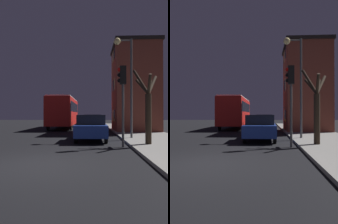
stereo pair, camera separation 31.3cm
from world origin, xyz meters
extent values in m
plane|color=black|center=(0.00, 0.00, 0.00)|extent=(120.00, 120.00, 0.00)
cube|color=brown|center=(5.76, 14.18, 4.05)|extent=(3.88, 5.14, 7.85)
cube|color=black|center=(5.76, 14.18, 8.13)|extent=(4.12, 5.38, 0.30)
cube|color=black|center=(3.80, 13.50, 1.53)|extent=(0.03, 0.70, 1.10)
cube|color=#F2D172|center=(3.80, 14.86, 1.53)|extent=(0.03, 0.70, 1.10)
cube|color=#F2D172|center=(3.80, 13.50, 4.45)|extent=(0.03, 0.70, 1.10)
cube|color=black|center=(3.80, 14.86, 4.45)|extent=(0.03, 0.70, 1.10)
cube|color=black|center=(3.80, 13.50, 7.38)|extent=(0.03, 0.70, 1.10)
cube|color=#F2D172|center=(3.80, 14.86, 7.38)|extent=(0.03, 0.70, 1.10)
cylinder|color=#4C4C4C|center=(4.24, 7.13, 3.30)|extent=(0.14, 0.14, 6.35)
cylinder|color=#4C4C4C|center=(3.79, 7.13, 6.38)|extent=(0.90, 0.09, 0.09)
sphere|color=#F9E08C|center=(3.34, 7.13, 6.33)|extent=(0.44, 0.44, 0.44)
cylinder|color=#4C4C4C|center=(3.26, 3.86, 1.55)|extent=(0.12, 0.12, 3.10)
cube|color=black|center=(3.26, 3.86, 3.55)|extent=(0.30, 0.24, 0.90)
sphere|color=red|center=(3.08, 3.86, 3.82)|extent=(0.20, 0.20, 0.20)
sphere|color=black|center=(3.08, 3.86, 3.55)|extent=(0.20, 0.20, 0.20)
sphere|color=black|center=(3.08, 3.86, 3.28)|extent=(0.20, 0.20, 0.20)
cylinder|color=#2D2319|center=(4.56, 4.16, 1.39)|extent=(0.31, 0.31, 2.52)
cylinder|color=#2D2319|center=(4.92, 4.77, 3.18)|extent=(0.89, 1.38, 1.19)
cylinder|color=#2D2319|center=(4.35, 4.57, 3.06)|extent=(0.58, 0.96, 0.92)
cylinder|color=#2D2319|center=(4.27, 4.49, 3.30)|extent=(0.77, 0.85, 1.39)
cylinder|color=#2D2319|center=(4.55, 3.88, 3.10)|extent=(0.19, 0.69, 0.98)
cylinder|color=#2D2319|center=(4.71, 4.50, 3.04)|extent=(0.47, 0.84, 0.90)
cube|color=red|center=(-1.62, 18.59, 1.94)|extent=(2.53, 10.10, 2.92)
cube|color=black|center=(-1.62, 18.59, 2.47)|extent=(2.55, 9.30, 1.05)
cube|color=#B2B2B2|center=(-1.62, 18.59, 3.46)|extent=(2.41, 9.60, 0.12)
cylinder|color=black|center=(-0.45, 21.87, 0.48)|extent=(0.18, 0.96, 0.96)
cylinder|color=black|center=(-2.80, 21.87, 0.48)|extent=(0.18, 0.96, 0.96)
cylinder|color=black|center=(-0.45, 15.31, 0.48)|extent=(0.18, 0.96, 0.96)
cylinder|color=black|center=(-2.80, 15.31, 0.48)|extent=(0.18, 0.96, 0.96)
cube|color=navy|center=(1.66, 6.60, 0.67)|extent=(1.86, 4.18, 0.68)
cube|color=black|center=(1.66, 6.39, 1.30)|extent=(1.64, 2.17, 0.58)
cylinder|color=black|center=(2.50, 7.96, 0.32)|extent=(0.18, 0.65, 0.65)
cylinder|color=black|center=(0.82, 7.96, 0.32)|extent=(0.18, 0.65, 0.65)
cylinder|color=black|center=(2.50, 5.24, 0.32)|extent=(0.18, 0.65, 0.65)
cylinder|color=black|center=(0.82, 5.24, 0.32)|extent=(0.18, 0.65, 0.65)
cube|color=#B21E19|center=(1.77, 15.90, 0.70)|extent=(1.86, 4.66, 0.71)
cube|color=black|center=(1.77, 15.66, 1.33)|extent=(1.64, 2.42, 0.56)
cylinder|color=black|center=(2.61, 17.41, 0.34)|extent=(0.18, 0.68, 0.68)
cylinder|color=black|center=(0.93, 17.41, 0.34)|extent=(0.18, 0.68, 0.68)
cylinder|color=black|center=(2.61, 14.38, 0.34)|extent=(0.18, 0.68, 0.68)
cylinder|color=black|center=(0.93, 14.38, 0.34)|extent=(0.18, 0.68, 0.68)
cube|color=olive|center=(1.82, 26.18, 0.59)|extent=(1.77, 4.35, 0.58)
cube|color=black|center=(1.82, 25.96, 1.13)|extent=(1.56, 2.26, 0.50)
cylinder|color=black|center=(2.61, 27.60, 0.30)|extent=(0.18, 0.61, 0.61)
cylinder|color=black|center=(1.02, 27.60, 0.30)|extent=(0.18, 0.61, 0.61)
cylinder|color=black|center=(2.61, 24.76, 0.30)|extent=(0.18, 0.61, 0.61)
cylinder|color=black|center=(1.02, 24.76, 0.30)|extent=(0.18, 0.61, 0.61)
camera|label=1|loc=(1.76, -6.92, 1.59)|focal=35.00mm
camera|label=2|loc=(2.07, -6.91, 1.59)|focal=35.00mm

